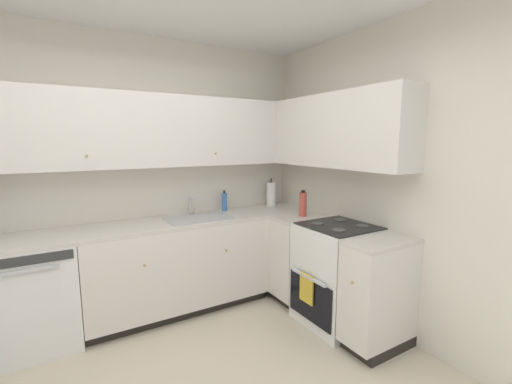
{
  "coord_description": "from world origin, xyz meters",
  "views": [
    {
      "loc": [
        -0.54,
        -1.64,
        1.67
      ],
      "look_at": [
        1.0,
        0.94,
        1.22
      ],
      "focal_mm": 23.62,
      "sensor_mm": 36.0,
      "label": 1
    }
  ],
  "objects_px": {
    "dishwasher": "(37,295)",
    "paper_towel_roll": "(271,194)",
    "soap_bottle": "(224,202)",
    "oil_bottle": "(303,204)",
    "oven_range": "(337,274)"
  },
  "relations": [
    {
      "from": "oven_range",
      "to": "soap_bottle",
      "type": "xyz_separation_m",
      "value": [
        -0.59,
        1.16,
        0.55
      ]
    },
    {
      "from": "oven_range",
      "to": "oil_bottle",
      "type": "bearing_deg",
      "value": 92.1
    },
    {
      "from": "dishwasher",
      "to": "oil_bottle",
      "type": "bearing_deg",
      "value": -11.55
    },
    {
      "from": "paper_towel_roll",
      "to": "oil_bottle",
      "type": "bearing_deg",
      "value": -93.08
    },
    {
      "from": "oil_bottle",
      "to": "paper_towel_roll",
      "type": "bearing_deg",
      "value": 86.92
    },
    {
      "from": "dishwasher",
      "to": "soap_bottle",
      "type": "height_order",
      "value": "soap_bottle"
    },
    {
      "from": "oven_range",
      "to": "paper_towel_roll",
      "type": "xyz_separation_m",
      "value": [
        0.02,
        1.14,
        0.59
      ]
    },
    {
      "from": "dishwasher",
      "to": "paper_towel_roll",
      "type": "height_order",
      "value": "paper_towel_roll"
    },
    {
      "from": "dishwasher",
      "to": "soap_bottle",
      "type": "xyz_separation_m",
      "value": [
        1.78,
        0.18,
        0.57
      ]
    },
    {
      "from": "oven_range",
      "to": "soap_bottle",
      "type": "distance_m",
      "value": 1.41
    },
    {
      "from": "dishwasher",
      "to": "paper_towel_roll",
      "type": "distance_m",
      "value": 2.47
    },
    {
      "from": "dishwasher",
      "to": "paper_towel_roll",
      "type": "relative_size",
      "value": 2.59
    },
    {
      "from": "soap_bottle",
      "to": "paper_towel_roll",
      "type": "height_order",
      "value": "paper_towel_roll"
    },
    {
      "from": "dishwasher",
      "to": "oil_bottle",
      "type": "relative_size",
      "value": 3.27
    },
    {
      "from": "dishwasher",
      "to": "oil_bottle",
      "type": "xyz_separation_m",
      "value": [
        2.35,
        -0.48,
        0.6
      ]
    }
  ]
}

